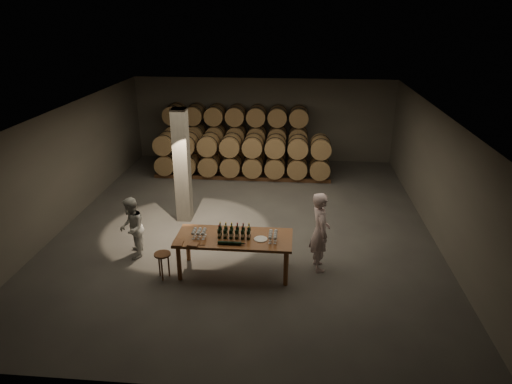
# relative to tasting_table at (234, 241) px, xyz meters

# --- Properties ---
(room) EXTENTS (12.00, 12.00, 12.00)m
(room) POSITION_rel_tasting_table_xyz_m (-1.80, 2.70, 0.80)
(room) COLOR #4D4B49
(room) RESTS_ON ground
(tasting_table) EXTENTS (2.60, 1.10, 0.90)m
(tasting_table) POSITION_rel_tasting_table_xyz_m (0.00, 0.00, 0.00)
(tasting_table) COLOR brown
(tasting_table) RESTS_ON ground
(barrel_stack_back) EXTENTS (5.48, 0.95, 2.31)m
(barrel_stack_back) POSITION_rel_tasting_table_xyz_m (-0.96, 7.70, 0.40)
(barrel_stack_back) COLOR brown
(barrel_stack_back) RESTS_ON ground
(barrel_stack_front) EXTENTS (6.26, 0.95, 1.57)m
(barrel_stack_front) POSITION_rel_tasting_table_xyz_m (-0.57, 6.30, 0.03)
(barrel_stack_front) COLOR brown
(barrel_stack_front) RESTS_ON ground
(bottle_cluster) EXTENTS (0.73, 0.23, 0.32)m
(bottle_cluster) POSITION_rel_tasting_table_xyz_m (0.00, -0.01, 0.22)
(bottle_cluster) COLOR black
(bottle_cluster) RESTS_ON tasting_table
(lying_bottles) EXTENTS (0.60, 0.08, 0.08)m
(lying_bottles) POSITION_rel_tasting_table_xyz_m (-0.04, -0.36, 0.14)
(lying_bottles) COLOR black
(lying_bottles) RESTS_ON tasting_table
(glass_cluster_left) EXTENTS (0.31, 0.31, 0.18)m
(glass_cluster_left) POSITION_rel_tasting_table_xyz_m (-0.78, -0.06, 0.23)
(glass_cluster_left) COLOR silver
(glass_cluster_left) RESTS_ON tasting_table
(glass_cluster_right) EXTENTS (0.19, 0.41, 0.17)m
(glass_cluster_right) POSITION_rel_tasting_table_xyz_m (0.87, -0.06, 0.23)
(glass_cluster_right) COLOR silver
(glass_cluster_right) RESTS_ON tasting_table
(plate) EXTENTS (0.30, 0.30, 0.02)m
(plate) POSITION_rel_tasting_table_xyz_m (0.60, -0.06, 0.11)
(plate) COLOR white
(plate) RESTS_ON tasting_table
(notebook_near) EXTENTS (0.25, 0.21, 0.03)m
(notebook_near) POSITION_rel_tasting_table_xyz_m (-0.83, -0.45, 0.12)
(notebook_near) COLOR brown
(notebook_near) RESTS_ON tasting_table
(notebook_corner) EXTENTS (0.24, 0.29, 0.02)m
(notebook_corner) POSITION_rel_tasting_table_xyz_m (-1.18, -0.42, 0.12)
(notebook_corner) COLOR brown
(notebook_corner) RESTS_ON tasting_table
(pen) EXTENTS (0.13, 0.03, 0.01)m
(pen) POSITION_rel_tasting_table_xyz_m (-0.64, -0.45, 0.11)
(pen) COLOR black
(pen) RESTS_ON tasting_table
(stool) EXTENTS (0.37, 0.37, 0.61)m
(stool) POSITION_rel_tasting_table_xyz_m (-1.56, -0.38, -0.29)
(stool) COLOR brown
(stool) RESTS_ON ground
(person_man) EXTENTS (0.57, 0.76, 1.88)m
(person_man) POSITION_rel_tasting_table_xyz_m (1.92, 0.35, 0.15)
(person_man) COLOR white
(person_man) RESTS_ON ground
(person_woman) EXTENTS (0.75, 0.86, 1.52)m
(person_woman) POSITION_rel_tasting_table_xyz_m (-2.54, 0.49, -0.03)
(person_woman) COLOR silver
(person_woman) RESTS_ON ground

